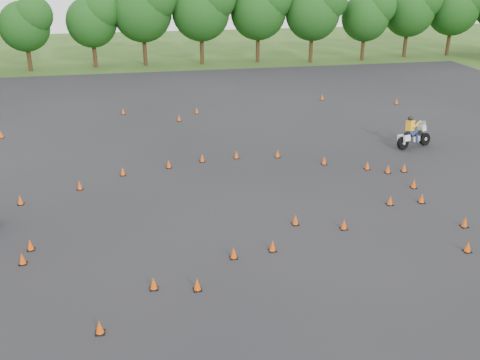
{
  "coord_description": "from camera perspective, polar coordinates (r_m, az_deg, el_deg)",
  "views": [
    {
      "loc": [
        -4.42,
        -19.0,
        11.0
      ],
      "look_at": [
        0.0,
        4.0,
        1.2
      ],
      "focal_mm": 40.0,
      "sensor_mm": 36.0,
      "label": 1
    }
  ],
  "objects": [
    {
      "name": "rider_yellow",
      "position": [
        34.84,
        18.26,
        4.86
      ],
      "size": [
        2.69,
        1.49,
        1.99
      ],
      "primitive_type": null,
      "rotation": [
        0.0,
        0.0,
        0.29
      ],
      "color": "orange",
      "rests_on": "ground"
    },
    {
      "name": "traffic_cones",
      "position": [
        26.02,
        0.81,
        -1.75
      ],
      "size": [
        35.39,
        32.74,
        0.45
      ],
      "color": "#E04A09",
      "rests_on": "asphalt_pad"
    },
    {
      "name": "treeline",
      "position": [
        54.96,
        -3.24,
        15.88
      ],
      "size": [
        86.82,
        32.06,
        11.12
      ],
      "color": "#174213",
      "rests_on": "ground"
    },
    {
      "name": "asphalt_pad",
      "position": [
        27.66,
        -0.78,
        -0.71
      ],
      "size": [
        62.0,
        62.0,
        0.0
      ],
      "primitive_type": "plane",
      "color": "black",
      "rests_on": "ground"
    },
    {
      "name": "ground",
      "position": [
        22.39,
        1.94,
        -6.73
      ],
      "size": [
        140.0,
        140.0,
        0.0
      ],
      "primitive_type": "plane",
      "color": "#2D5119",
      "rests_on": "ground"
    }
  ]
}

